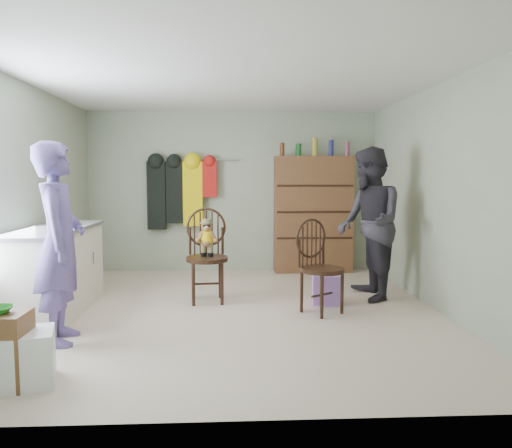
{
  "coord_description": "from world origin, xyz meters",
  "views": [
    {
      "loc": [
        -0.04,
        -5.4,
        1.48
      ],
      "look_at": [
        0.25,
        0.2,
        0.95
      ],
      "focal_mm": 35.0,
      "sensor_mm": 36.0,
      "label": 1
    }
  ],
  "objects": [
    {
      "name": "person_right",
      "position": [
        1.63,
        0.49,
        0.92
      ],
      "size": [
        0.72,
        0.91,
        1.84
      ],
      "primitive_type": "imported",
      "rotation": [
        0.0,
        0.0,
        -1.55
      ],
      "color": "#2D2B33",
      "rests_on": "ground"
    },
    {
      "name": "dresser",
      "position": [
        1.25,
        2.3,
        0.91
      ],
      "size": [
        1.2,
        0.39,
        2.07
      ],
      "color": "brown",
      "rests_on": "ground"
    },
    {
      "name": "chair_far",
      "position": [
        0.92,
        -0.07,
        0.55
      ],
      "size": [
        0.63,
        0.63,
        1.03
      ],
      "rotation": [
        0.0,
        0.0,
        0.6
      ],
      "color": "#372013",
      "rests_on": "ground"
    },
    {
      "name": "plastic_tub",
      "position": [
        -1.51,
        -1.88,
        0.19
      ],
      "size": [
        0.5,
        0.48,
        0.38
      ],
      "primitive_type": "cube",
      "rotation": [
        0.0,
        0.0,
        0.29
      ],
      "color": "white",
      "rests_on": "ground"
    },
    {
      "name": "counter",
      "position": [
        -1.95,
        0.0,
        0.47
      ],
      "size": [
        0.64,
        1.86,
        0.94
      ],
      "color": "silver",
      "rests_on": "ground"
    },
    {
      "name": "coat_rack",
      "position": [
        -0.83,
        2.38,
        1.25
      ],
      "size": [
        1.42,
        0.12,
        1.09
      ],
      "color": "#99999E",
      "rests_on": "ground"
    },
    {
      "name": "ground_plane",
      "position": [
        0.0,
        0.0,
        0.0
      ],
      "size": [
        5.0,
        5.0,
        0.0
      ],
      "primitive_type": "plane",
      "color": "beige",
      "rests_on": "ground"
    },
    {
      "name": "person_left",
      "position": [
        -1.56,
        -0.93,
        0.9
      ],
      "size": [
        0.53,
        0.72,
        1.79
      ],
      "primitive_type": "imported",
      "rotation": [
        0.0,
        0.0,
        1.74
      ],
      "color": "#65559D",
      "rests_on": "ground"
    },
    {
      "name": "room_walls",
      "position": [
        0.0,
        0.53,
        1.58
      ],
      "size": [
        5.0,
        5.0,
        5.0
      ],
      "color": "#A6B194",
      "rests_on": "ground"
    },
    {
      "name": "stool",
      "position": [
        -1.66,
        -1.91,
        0.27
      ],
      "size": [
        0.37,
        0.32,
        0.53
      ],
      "primitive_type": "cube",
      "color": "brown",
      "rests_on": "ground"
    },
    {
      "name": "chair_front",
      "position": [
        -0.32,
        0.49,
        0.64
      ],
      "size": [
        0.53,
        0.53,
        1.11
      ],
      "rotation": [
        0.0,
        0.0,
        0.08
      ],
      "color": "#372013",
      "rests_on": "ground"
    },
    {
      "name": "striped_bag",
      "position": [
        1.08,
        0.27,
        0.17
      ],
      "size": [
        0.35,
        0.29,
        0.35
      ],
      "primitive_type": "cube",
      "rotation": [
        0.0,
        0.0,
        -0.1
      ],
      "color": "#E572C6",
      "rests_on": "ground"
    }
  ]
}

